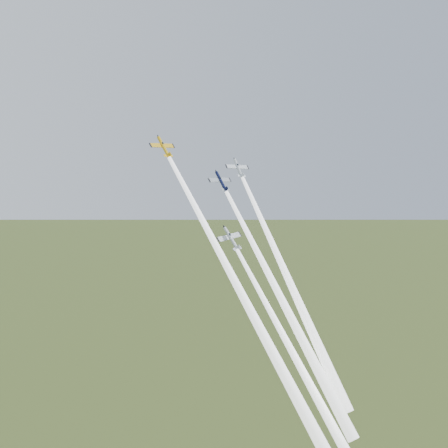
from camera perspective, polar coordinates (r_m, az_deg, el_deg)
The scene contains 8 objects.
plane_yellow at distance 133.65m, azimuth -6.17°, elevation 7.81°, with size 7.43×7.37×1.16m, color gold, non-canonical shape.
smoke_trail_yellow at distance 119.95m, azimuth 1.71°, elevation -6.96°, with size 2.62×2.62×72.19m, color white, non-canonical shape.
plane_navy at distance 139.70m, azimuth -0.31°, elevation 4.37°, with size 7.28×7.23×1.14m, color #0B1033, non-canonical shape.
smoke_trail_navy at distance 128.96m, azimuth 6.16°, elevation -8.17°, with size 2.62×2.62×62.92m, color white, non-canonical shape.
plane_silver_right at distance 149.70m, azimuth 1.45°, elevation 5.72°, with size 7.39×7.34×1.16m, color silver, non-canonical shape.
smoke_trail_silver_right at distance 136.36m, azimuth 6.76°, elevation -6.05°, with size 2.62×2.62×63.16m, color white, non-canonical shape.
plane_silver_low at distance 136.89m, azimuth 0.71°, elevation -1.48°, with size 8.25×8.18×1.29m, color #A9B1B7, non-canonical shape.
smoke_trail_silver_low at distance 130.78m, azimuth 8.13°, elevation -14.84°, with size 2.62×2.62×65.61m, color white, non-canonical shape.
Camera 1 is at (-79.71, -112.54, 107.41)m, focal length 45.00 mm.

